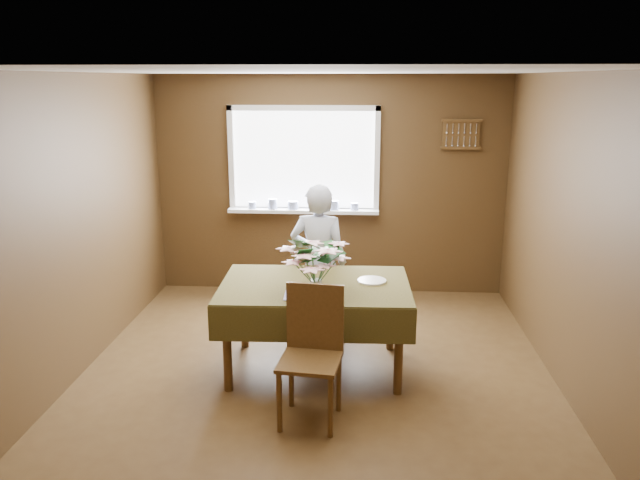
# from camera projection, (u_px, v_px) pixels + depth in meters

# --- Properties ---
(floor) EXTENTS (4.50, 4.50, 0.00)m
(floor) POSITION_uv_depth(u_px,v_px,m) (316.00, 376.00, 5.29)
(floor) COLOR #4A3219
(floor) RESTS_ON ground
(ceiling) EXTENTS (4.50, 4.50, 0.00)m
(ceiling) POSITION_uv_depth(u_px,v_px,m) (315.00, 71.00, 4.66)
(ceiling) COLOR white
(ceiling) RESTS_ON wall_back
(wall_back) EXTENTS (4.00, 0.00, 4.00)m
(wall_back) POSITION_uv_depth(u_px,v_px,m) (330.00, 186.00, 7.15)
(wall_back) COLOR brown
(wall_back) RESTS_ON floor
(wall_front) EXTENTS (4.00, 0.00, 4.00)m
(wall_front) POSITION_uv_depth(u_px,v_px,m) (278.00, 353.00, 2.80)
(wall_front) COLOR brown
(wall_front) RESTS_ON floor
(wall_left) EXTENTS (0.00, 4.50, 4.50)m
(wall_left) POSITION_uv_depth(u_px,v_px,m) (72.00, 229.00, 5.11)
(wall_left) COLOR brown
(wall_left) RESTS_ON floor
(wall_right) EXTENTS (0.00, 4.50, 4.50)m
(wall_right) POSITION_uv_depth(u_px,v_px,m) (571.00, 237.00, 4.85)
(wall_right) COLOR brown
(wall_right) RESTS_ON floor
(window_assembly) EXTENTS (1.72, 0.20, 1.22)m
(window_assembly) POSITION_uv_depth(u_px,v_px,m) (304.00, 178.00, 7.09)
(window_assembly) COLOR white
(window_assembly) RESTS_ON wall_back
(spoon_rack) EXTENTS (0.44, 0.05, 0.33)m
(spoon_rack) POSITION_uv_depth(u_px,v_px,m) (461.00, 134.00, 6.87)
(spoon_rack) COLOR brown
(spoon_rack) RESTS_ON wall_back
(dining_table) EXTENTS (1.63, 1.13, 0.78)m
(dining_table) POSITION_uv_depth(u_px,v_px,m) (315.00, 294.00, 5.26)
(dining_table) COLOR brown
(dining_table) RESTS_ON floor
(chair_far) EXTENTS (0.49, 0.49, 0.95)m
(chair_far) POSITION_uv_depth(u_px,v_px,m) (314.00, 282.00, 6.10)
(chair_far) COLOR brown
(chair_far) RESTS_ON floor
(chair_near) EXTENTS (0.48, 0.48, 1.00)m
(chair_near) POSITION_uv_depth(u_px,v_px,m) (312.00, 348.00, 4.55)
(chair_near) COLOR brown
(chair_near) RESTS_ON floor
(seated_woman) EXTENTS (0.59, 0.42, 1.51)m
(seated_woman) POSITION_uv_depth(u_px,v_px,m) (319.00, 261.00, 5.95)
(seated_woman) COLOR white
(seated_woman) RESTS_ON floor
(flower_bouquet) EXTENTS (0.49, 0.49, 0.42)m
(flower_bouquet) POSITION_uv_depth(u_px,v_px,m) (316.00, 261.00, 4.92)
(flower_bouquet) COLOR white
(flower_bouquet) RESTS_ON dining_table
(side_plate) EXTENTS (0.31, 0.31, 0.01)m
(side_plate) POSITION_uv_depth(u_px,v_px,m) (372.00, 281.00, 5.30)
(side_plate) COLOR white
(side_plate) RESTS_ON dining_table
(table_knife) EXTENTS (0.08, 0.19, 0.00)m
(table_knife) POSITION_uv_depth(u_px,v_px,m) (340.00, 291.00, 5.03)
(table_knife) COLOR silver
(table_knife) RESTS_ON dining_table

